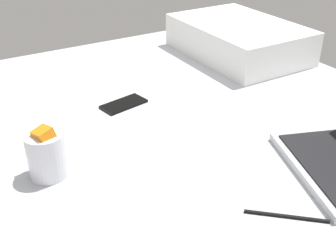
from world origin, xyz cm
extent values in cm
cube|color=#B7BCC6|center=(0.00, 0.00, 9.00)|extent=(180.00, 140.00, 18.00)
cylinder|color=silver|center=(-6.55, -41.04, 23.50)|extent=(9.00, 9.00, 11.00)
cube|color=blue|center=(-6.40, -41.52, 21.51)|extent=(5.82, 4.90, 5.21)
cube|color=yellow|center=(-8.37, -41.25, 24.12)|extent=(6.93, 7.11, 6.19)
cube|color=yellow|center=(-7.79, -43.05, 26.73)|extent=(5.19, 4.94, 2.80)
cube|color=orange|center=(-5.76, -41.19, 29.34)|extent=(5.52, 5.21, 4.09)
cube|color=black|center=(-30.06, -10.74, 18.40)|extent=(9.37, 15.05, 0.80)
cube|color=white|center=(-47.38, 48.00, 24.50)|extent=(52.00, 36.00, 13.00)
cube|color=black|center=(32.67, -4.04, 18.30)|extent=(11.69, 13.15, 0.60)
camera|label=1|loc=(75.29, -57.56, 76.46)|focal=44.32mm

